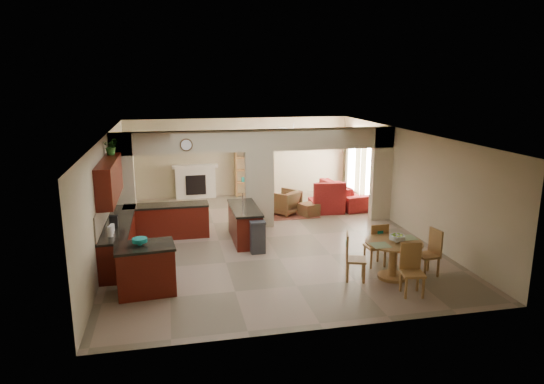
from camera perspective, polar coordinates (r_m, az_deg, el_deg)
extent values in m
plane|color=#86715D|center=(13.12, -0.68, -5.35)|extent=(10.00, 10.00, 0.00)
plane|color=white|center=(12.50, -0.71, 6.89)|extent=(10.00, 10.00, 0.00)
plane|color=tan|center=(17.58, -3.89, 4.13)|extent=(8.00, 0.00, 8.00)
plane|color=tan|center=(8.09, 6.30, -7.04)|extent=(8.00, 0.00, 8.00)
plane|color=tan|center=(12.60, -18.83, -0.24)|extent=(0.00, 10.00, 10.00)
plane|color=tan|center=(14.06, 15.51, 1.34)|extent=(0.00, 10.00, 10.00)
cube|color=tan|center=(13.54, -17.10, 0.79)|extent=(0.60, 0.25, 2.80)
cube|color=tan|center=(13.76, -1.51, 0.30)|extent=(0.80, 0.25, 2.20)
cube|color=tan|center=(14.81, 12.72, 2.09)|extent=(0.60, 0.25, 2.80)
cube|color=tan|center=(13.52, -1.54, 6.09)|extent=(8.00, 0.25, 0.60)
cube|color=#431107|center=(12.06, -17.49, -5.53)|extent=(0.60, 3.20, 0.86)
cube|color=black|center=(11.93, -17.64, -3.46)|extent=(0.62, 3.22, 0.05)
cube|color=tan|center=(11.88, -19.09, -2.06)|extent=(0.02, 3.20, 0.55)
cube|color=#431107|center=(13.31, -12.24, -3.45)|extent=(2.20, 0.60, 0.86)
cube|color=black|center=(13.18, -12.34, -1.56)|extent=(2.22, 0.62, 0.05)
cube|color=#431107|center=(11.70, -18.58, 1.37)|extent=(0.35, 2.40, 0.90)
cube|color=#431107|center=(12.79, -3.24, -3.84)|extent=(0.65, 1.80, 0.86)
cube|color=black|center=(12.67, -3.26, -1.87)|extent=(0.70, 1.85, 0.05)
cube|color=silver|center=(12.00, -2.61, -5.06)|extent=(0.58, 0.04, 0.70)
cylinder|color=#50371A|center=(13.16, -10.05, 5.48)|extent=(0.34, 0.03, 0.34)
cube|color=brown|center=(15.33, 2.19, -2.57)|extent=(1.60, 1.30, 0.01)
cube|color=silver|center=(17.43, -8.98, 1.08)|extent=(1.40, 0.28, 1.10)
cube|color=black|center=(17.31, -8.95, 0.82)|extent=(0.70, 0.04, 0.70)
cube|color=silver|center=(17.30, -9.05, 3.01)|extent=(1.60, 0.35, 0.10)
cube|color=brown|center=(17.55, -2.65, 2.47)|extent=(1.00, 0.32, 1.80)
cube|color=white|center=(16.12, 11.65, 2.32)|extent=(0.02, 0.90, 1.90)
cube|color=white|center=(17.66, 9.47, 3.37)|extent=(0.02, 0.90, 1.90)
cube|color=white|center=(16.91, 10.49, 2.37)|extent=(0.02, 0.70, 2.10)
cube|color=#3F2319|center=(15.56, 12.39, 1.90)|extent=(0.10, 0.28, 2.30)
cube|color=#3F2319|center=(16.64, 10.71, 2.71)|extent=(0.10, 0.28, 2.30)
cube|color=#3F2319|center=(17.10, 10.07, 3.01)|extent=(0.10, 0.28, 2.30)
cube|color=#3F2319|center=(18.20, 8.67, 3.69)|extent=(0.10, 0.28, 2.30)
cylinder|color=white|center=(15.77, 2.53, 7.34)|extent=(1.00, 1.00, 0.10)
cube|color=#431107|center=(10.06, -14.63, -8.89)|extent=(1.17, 0.87, 0.95)
cube|color=black|center=(9.88, -14.79, -6.21)|extent=(1.23, 0.93, 0.05)
cylinder|color=#13837C|center=(9.89, -15.29, -5.65)|extent=(0.29, 0.29, 0.14)
cube|color=#2F2F32|center=(11.91, -1.72, -5.45)|extent=(0.36, 0.30, 0.74)
cylinder|color=brown|center=(10.61, 14.16, -5.76)|extent=(1.21, 1.21, 0.04)
cylinder|color=brown|center=(10.75, 14.04, -7.74)|extent=(0.18, 0.18, 0.78)
cylinder|color=brown|center=(10.89, 13.93, -9.61)|extent=(0.62, 0.62, 0.07)
cylinder|color=#70A423|center=(10.55, 14.50, -5.28)|extent=(0.33, 0.33, 0.18)
imported|color=maroon|center=(16.63, 8.51, -0.13)|extent=(2.65, 1.31, 0.74)
cube|color=maroon|center=(15.60, 6.39, -1.61)|extent=(1.06, 0.88, 0.41)
imported|color=maroon|center=(15.24, 1.47, -1.19)|extent=(1.16, 1.16, 0.76)
cube|color=maroon|center=(15.15, 4.34, -2.06)|extent=(0.68, 0.68, 0.38)
imported|color=#225416|center=(12.39, -18.40, 5.13)|extent=(0.44, 0.40, 0.42)
cube|color=brown|center=(11.35, 12.03, -6.29)|extent=(0.44, 0.44, 0.05)
cube|color=brown|center=(11.64, 12.34, -7.00)|extent=(0.04, 0.04, 0.44)
cube|color=brown|center=(11.49, 10.83, -7.19)|extent=(0.04, 0.04, 0.44)
cube|color=brown|center=(11.36, 13.13, -7.56)|extent=(0.04, 0.04, 0.44)
cube|color=brown|center=(11.21, 11.59, -7.76)|extent=(0.04, 0.04, 0.44)
cube|color=brown|center=(11.09, 12.55, -5.14)|extent=(0.42, 0.06, 0.55)
cube|color=#13837C|center=(11.05, 12.63, -4.83)|extent=(0.14, 0.02, 0.14)
cube|color=brown|center=(11.09, 17.80, -7.12)|extent=(0.47, 0.47, 0.05)
cube|color=brown|center=(11.20, 16.49, -8.09)|extent=(0.04, 0.04, 0.44)
cube|color=brown|center=(10.94, 17.54, -8.66)|extent=(0.04, 0.04, 0.44)
cube|color=brown|center=(11.39, 17.89, -7.81)|extent=(0.04, 0.04, 0.44)
cube|color=brown|center=(11.15, 18.95, -8.37)|extent=(0.04, 0.04, 0.44)
cube|color=brown|center=(11.10, 18.70, -5.52)|extent=(0.10, 0.42, 0.55)
cube|color=#13837C|center=(11.10, 18.82, -5.16)|extent=(0.03, 0.14, 0.14)
cube|color=brown|center=(10.03, 16.22, -9.21)|extent=(0.49, 0.49, 0.05)
cube|color=brown|center=(9.92, 15.49, -10.86)|extent=(0.04, 0.04, 0.44)
cube|color=brown|center=(10.02, 17.37, -10.73)|extent=(0.04, 0.04, 0.44)
cube|color=brown|center=(10.22, 14.91, -10.10)|extent=(0.04, 0.04, 0.44)
cube|color=brown|center=(10.32, 16.75, -9.98)|extent=(0.04, 0.04, 0.44)
cube|color=brown|center=(10.09, 15.99, -7.23)|extent=(0.42, 0.11, 0.55)
cube|color=#13837C|center=(10.09, 15.97, -6.80)|extent=(0.14, 0.03, 0.14)
cube|color=brown|center=(10.48, 9.83, -7.87)|extent=(0.53, 0.53, 0.05)
cube|color=brown|center=(10.42, 10.77, -9.40)|extent=(0.04, 0.04, 0.44)
cube|color=brown|center=(10.73, 10.65, -8.70)|extent=(0.04, 0.04, 0.44)
cube|color=brown|center=(10.40, 8.87, -9.37)|extent=(0.04, 0.04, 0.44)
cube|color=brown|center=(10.71, 8.81, -8.67)|extent=(0.04, 0.04, 0.44)
cube|color=brown|center=(10.36, 8.84, -6.30)|extent=(0.17, 0.41, 0.55)
cube|color=#13837C|center=(10.34, 8.71, -5.93)|extent=(0.05, 0.14, 0.14)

